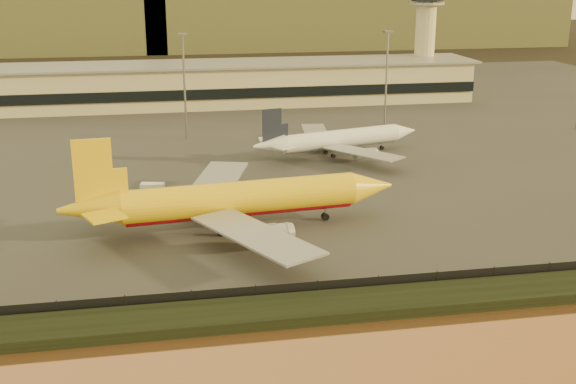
% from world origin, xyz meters
% --- Properties ---
extents(ground, '(900.00, 900.00, 0.00)m').
position_xyz_m(ground, '(0.00, 0.00, 0.00)').
color(ground, black).
rests_on(ground, ground).
extents(embankment, '(320.00, 7.00, 1.40)m').
position_xyz_m(embankment, '(0.00, -17.00, 0.70)').
color(embankment, black).
rests_on(embankment, ground).
extents(tarmac, '(320.00, 220.00, 0.20)m').
position_xyz_m(tarmac, '(0.00, 95.00, 0.10)').
color(tarmac, '#2D2D2D').
rests_on(tarmac, ground).
extents(perimeter_fence, '(300.00, 0.05, 2.20)m').
position_xyz_m(perimeter_fence, '(0.00, -13.00, 1.30)').
color(perimeter_fence, black).
rests_on(perimeter_fence, tarmac).
extents(terminal_building, '(202.00, 25.00, 12.60)m').
position_xyz_m(terminal_building, '(-14.52, 125.55, 6.25)').
color(terminal_building, tan).
rests_on(terminal_building, tarmac).
extents(control_tower, '(11.20, 11.20, 35.50)m').
position_xyz_m(control_tower, '(70.00, 131.00, 21.66)').
color(control_tower, tan).
rests_on(control_tower, tarmac).
extents(apron_light_masts, '(152.20, 12.20, 25.40)m').
position_xyz_m(apron_light_masts, '(15.00, 75.00, 15.70)').
color(apron_light_masts, slate).
rests_on(apron_light_masts, tarmac).
extents(dhl_cargo_jet, '(54.34, 52.97, 16.22)m').
position_xyz_m(dhl_cargo_jet, '(-5.50, 14.02, 5.04)').
color(dhl_cargo_jet, '#E7B80C').
rests_on(dhl_cargo_jet, tarmac).
extents(white_narrowbody_jet, '(40.57, 38.79, 11.81)m').
position_xyz_m(white_narrowbody_jet, '(22.57, 57.41, 3.73)').
color(white_narrowbody_jet, silver).
rests_on(white_narrowbody_jet, tarmac).
extents(gse_vehicle_yellow, '(4.39, 2.23, 1.92)m').
position_xyz_m(gse_vehicle_yellow, '(5.47, 30.30, 1.16)').
color(gse_vehicle_yellow, '#E7B80C').
rests_on(gse_vehicle_yellow, tarmac).
extents(gse_vehicle_white, '(4.66, 2.88, 1.95)m').
position_xyz_m(gse_vehicle_white, '(-18.47, 35.76, 1.17)').
color(gse_vehicle_white, silver).
rests_on(gse_vehicle_white, tarmac).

